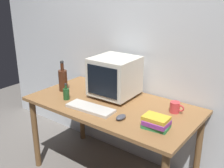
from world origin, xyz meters
TOP-DOWN VIEW (x-y plane):
  - back_wall at (0.00, 0.45)m, footprint 4.00×0.08m
  - desk at (0.00, 0.00)m, footprint 1.50×0.78m
  - crt_monitor at (-0.08, 0.15)m, footprint 0.39×0.40m
  - keyboard at (-0.07, -0.21)m, footprint 0.43×0.18m
  - computer_mouse at (0.24, -0.20)m, footprint 0.06×0.10m
  - bottle_tall at (-0.57, -0.04)m, footprint 0.08×0.08m
  - bottle_short at (-0.38, -0.18)m, footprint 0.06×0.06m
  - book_stack at (0.52, -0.16)m, footprint 0.20×0.15m
  - mug at (0.52, 0.16)m, footprint 0.12×0.08m

SIDE VIEW (x-z plane):
  - desk at x=0.00m, z-range 0.29..1.04m
  - keyboard at x=-0.07m, z-range 0.76..0.78m
  - computer_mouse at x=0.24m, z-range 0.76..0.79m
  - book_stack at x=0.52m, z-range 0.76..0.85m
  - mug at x=0.52m, z-range 0.76..0.85m
  - bottle_short at x=-0.38m, z-range 0.74..0.89m
  - bottle_tall at x=-0.57m, z-range 0.72..1.02m
  - crt_monitor at x=-0.08m, z-range 0.77..1.14m
  - back_wall at x=0.00m, z-range 0.00..2.50m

